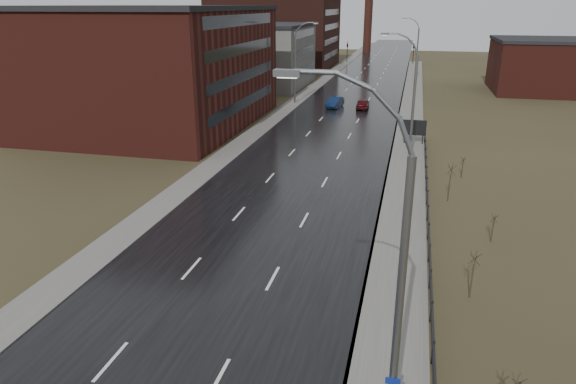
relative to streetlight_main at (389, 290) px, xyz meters
The scene contains 22 objects.
road 58.93m from the streetlight_main, 98.31° to the left, with size 14.00×300.00×0.06m, color black.
sidewalk_right 33.54m from the streetlight_main, 89.78° to the left, with size 3.20×180.00×0.18m, color #595651.
curb_right 33.57m from the streetlight_main, 92.42° to the left, with size 0.16×180.00×0.18m, color slate.
sidewalk_left 60.65m from the streetlight_main, 106.04° to the left, with size 2.40×260.00×0.12m, color #595651.
warehouse_near 52.13m from the streetlight_main, 124.42° to the left, with size 22.44×28.56×13.50m.
warehouse_mid 80.48m from the streetlight_main, 109.20° to the left, with size 16.32×20.40×10.50m.
warehouse_far 110.59m from the streetlight_main, 106.53° to the left, with size 26.52×24.48×15.50m.
building_right 82.95m from the streetlight_main, 74.74° to the left, with size 18.36×16.32×8.50m.
streetlight_main is the anchor object (origin of this frame).
streetlight_right_mid 34.01m from the streetlight_main, 89.95° to the left, with size 3.36×0.28×11.35m.
streetlight_left 62.15m from the streetlight_main, 105.08° to the left, with size 3.36×0.28×11.35m.
streetlight_right_far 88.01m from the streetlight_main, 89.98° to the left, with size 3.36×0.28×11.35m.
guardrail 17.27m from the streetlight_main, 83.61° to the left, with size 0.10×53.05×1.10m.
shrub_c 12.21m from the streetlight_main, 70.57° to the left, with size 0.58×0.62×2.47m.
shrub_d 19.08m from the streetlight_main, 72.39° to the left, with size 0.43×0.46×1.80m.
shrub_e 24.77m from the streetlight_main, 82.11° to the left, with size 0.66×0.70×2.82m.
shrub_f 30.75m from the streetlight_main, 81.09° to the left, with size 0.43×0.45×1.79m.
billboard 40.07m from the streetlight_main, 89.10° to the left, with size 2.37×0.17×2.63m.
traffic_light_left 119.16m from the streetlight_main, 97.95° to the left, with size 0.58×2.73×5.30m.
traffic_light_right 118.01m from the streetlight_main, 90.23° to the left, with size 0.58×2.73×5.30m.
car_near 59.15m from the streetlight_main, 100.04° to the left, with size 1.55×4.44×1.46m, color #0C1D3F.
car_far 58.52m from the streetlight_main, 96.29° to the left, with size 1.66×4.14×1.41m, color #420B10.
Camera 1 is at (8.69, -10.91, 13.61)m, focal length 32.00 mm.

